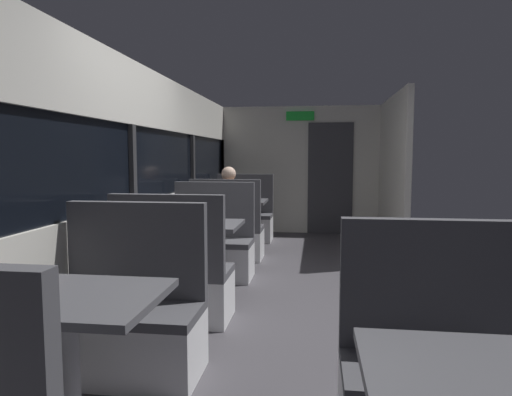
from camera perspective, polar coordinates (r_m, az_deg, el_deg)
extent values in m
cube|color=#423F44|center=(4.32, 3.37, -13.78)|extent=(3.30, 9.20, 0.02)
cube|color=beige|center=(4.53, -15.35, -6.71)|extent=(0.08, 8.40, 0.95)
cube|color=beige|center=(4.47, -15.84, 12.78)|extent=(0.08, 8.40, 0.60)
cube|color=black|center=(4.44, -15.74, 4.10)|extent=(0.03, 8.40, 0.75)
cube|color=#2D2D30|center=(4.42, -15.38, 4.11)|extent=(0.06, 0.08, 0.75)
cube|color=#2D2D30|center=(6.41, -8.04, 4.57)|extent=(0.06, 0.08, 0.75)
cube|color=#2D2D30|center=(8.45, -4.20, 4.78)|extent=(0.06, 0.08, 0.75)
cube|color=beige|center=(8.28, 5.55, 3.54)|extent=(2.90, 0.08, 2.30)
cube|color=#333338|center=(8.24, 9.36, 2.44)|extent=(0.80, 0.04, 2.00)
cube|color=green|center=(8.25, 5.60, 10.28)|extent=(0.50, 0.03, 0.16)
cube|color=beige|center=(7.17, 16.88, 3.07)|extent=(0.08, 2.40, 2.30)
cylinder|color=#9E9EA3|center=(2.54, -22.48, -19.61)|extent=(0.10, 0.10, 0.70)
cube|color=#4C4C51|center=(2.41, -22.79, -11.59)|extent=(0.90, 0.70, 0.04)
cube|color=silver|center=(3.14, -16.06, -17.54)|extent=(0.95, 0.50, 0.39)
cube|color=#47474C|center=(3.06, -16.17, -13.65)|extent=(0.95, 0.50, 0.06)
cube|color=#47474C|center=(3.16, -14.80, -6.36)|extent=(0.95, 0.08, 0.65)
cylinder|color=#9E9EA3|center=(4.61, -7.63, -7.94)|extent=(0.10, 0.10, 0.70)
cube|color=#4C4C51|center=(4.54, -7.69, -3.39)|extent=(0.90, 0.70, 0.04)
cube|color=silver|center=(4.04, -10.11, -12.17)|extent=(0.95, 0.50, 0.39)
cube|color=#47474C|center=(3.98, -10.16, -9.08)|extent=(0.95, 0.50, 0.06)
cube|color=#47474C|center=(3.71, -11.24, -4.54)|extent=(0.95, 0.08, 0.65)
cube|color=silver|center=(5.27, -5.71, -7.97)|extent=(0.95, 0.50, 0.39)
cube|color=#47474C|center=(5.22, -5.74, -5.57)|extent=(0.95, 0.50, 0.06)
cube|color=#47474C|center=(5.37, -5.26, -1.43)|extent=(0.95, 0.08, 0.65)
cylinder|color=#9E9EA3|center=(6.86, -2.49, -3.52)|extent=(0.10, 0.10, 0.70)
cube|color=#4C4C51|center=(6.81, -2.51, -0.44)|extent=(0.90, 0.70, 0.04)
cube|color=silver|center=(6.25, -3.55, -5.84)|extent=(0.95, 0.50, 0.39)
cube|color=#47474C|center=(6.21, -3.56, -3.81)|extent=(0.95, 0.50, 0.06)
cube|color=#47474C|center=(5.96, -3.97, -0.75)|extent=(0.95, 0.08, 0.65)
cube|color=silver|center=(7.53, -1.61, -3.92)|extent=(0.95, 0.50, 0.39)
cube|color=#47474C|center=(7.49, -1.61, -2.22)|extent=(0.95, 0.50, 0.06)
cube|color=#47474C|center=(7.66, -1.37, 0.62)|extent=(0.95, 0.08, 0.65)
cube|color=#47474C|center=(2.35, 23.12, -19.91)|extent=(0.95, 0.50, 0.06)
cube|color=#47474C|center=(2.42, 22.08, -10.17)|extent=(0.95, 0.08, 0.65)
cube|color=#26262D|center=(6.24, -3.55, -5.57)|extent=(0.30, 0.36, 0.45)
cube|color=#8C664C|center=(6.21, -3.49, -0.73)|extent=(0.34, 0.22, 0.60)
sphere|color=beige|center=(6.20, -3.47, 3.06)|extent=(0.20, 0.20, 0.20)
cylinder|color=#8C664C|center=(6.43, -4.93, -0.36)|extent=(0.07, 0.28, 0.07)
cylinder|color=#8C664C|center=(6.35, -1.41, -0.40)|extent=(0.07, 0.28, 0.07)
cylinder|color=#B23333|center=(2.62, -25.60, -8.88)|extent=(0.07, 0.07, 0.09)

